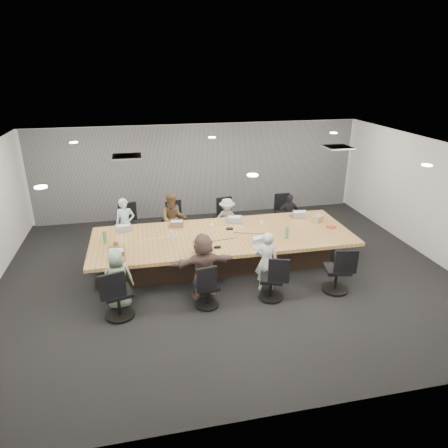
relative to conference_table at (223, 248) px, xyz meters
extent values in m
cube|color=black|center=(0.00, -0.50, -0.40)|extent=(10.00, 8.00, 0.00)
cube|color=white|center=(0.00, -0.50, 2.40)|extent=(10.00, 8.00, 0.00)
cube|color=silver|center=(0.00, 3.50, 1.00)|extent=(10.00, 0.00, 2.80)
cube|color=silver|center=(0.00, -4.50, 1.00)|extent=(10.00, 0.00, 2.80)
cube|color=silver|center=(5.00, -0.50, 1.00)|extent=(0.00, 8.00, 2.80)
cube|color=slate|center=(0.00, 3.42, 1.00)|extent=(9.80, 0.04, 2.80)
cube|color=#302119|center=(0.00, 0.00, -0.07)|extent=(4.80, 1.40, 0.66)
cube|color=tan|center=(0.00, 0.00, 0.30)|extent=(6.00, 2.20, 0.08)
imported|color=silver|center=(-2.24, 1.35, 0.26)|extent=(0.49, 0.32, 1.33)
cube|color=#B2B2B7|center=(-2.24, 0.80, 0.35)|extent=(0.37, 0.28, 0.02)
imported|color=brown|center=(-1.03, 1.35, 0.30)|extent=(0.70, 0.56, 1.40)
cube|color=#8C6647|center=(-1.03, 0.80, 0.35)|extent=(0.34, 0.26, 0.02)
imported|color=#9E9E9E|center=(0.39, 1.35, 0.18)|extent=(0.80, 0.54, 1.16)
cube|color=#B2B2B7|center=(0.39, 0.80, 0.35)|extent=(0.39, 0.30, 0.02)
imported|color=black|center=(2.13, 1.35, 0.18)|extent=(0.69, 0.31, 1.16)
cube|color=#B2B2B7|center=(2.13, 0.80, 0.35)|extent=(0.37, 0.27, 0.02)
imported|color=gray|center=(-2.35, -1.35, 0.20)|extent=(0.61, 0.42, 1.21)
cube|color=#8C6647|center=(-2.35, -0.80, 0.35)|extent=(0.34, 0.25, 0.02)
imported|color=brown|center=(-0.69, -1.35, 0.30)|extent=(1.32, 0.51, 1.39)
cube|color=#8C6647|center=(-0.69, -0.80, 0.35)|extent=(0.33, 0.26, 0.02)
imported|color=silver|center=(0.62, -1.35, 0.25)|extent=(0.53, 0.41, 1.31)
cube|color=#B2B2B7|center=(0.62, -0.80, 0.35)|extent=(0.37, 0.29, 0.02)
cylinder|color=#3F9358|center=(-2.65, 0.10, 0.48)|extent=(0.09, 0.09, 0.28)
cylinder|color=#3F9358|center=(1.37, -0.50, 0.48)|extent=(0.09, 0.09, 0.28)
cylinder|color=silver|center=(-1.19, -0.07, 0.46)|extent=(0.09, 0.09, 0.25)
cylinder|color=white|center=(-0.19, 0.46, 0.39)|extent=(0.09, 0.09, 0.10)
cylinder|color=white|center=(1.07, 0.44, 0.39)|extent=(0.10, 0.10, 0.10)
cylinder|color=brown|center=(-2.41, -0.16, 0.40)|extent=(0.12, 0.12, 0.11)
cube|color=black|center=(-0.58, -0.23, 0.35)|extent=(0.15, 0.12, 0.03)
cube|color=black|center=(0.22, 0.29, 0.35)|extent=(0.16, 0.11, 0.03)
cube|color=black|center=(-0.27, -0.69, 0.37)|extent=(0.15, 0.05, 0.06)
cube|color=tan|center=(2.51, 0.33, 0.41)|extent=(0.32, 0.30, 0.15)
cube|color=red|center=(2.65, -0.11, 0.36)|extent=(0.22, 0.23, 0.04)
camera|label=1|loc=(-1.76, -8.32, 4.04)|focal=32.00mm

